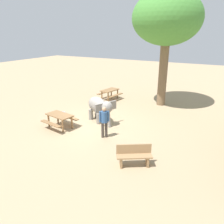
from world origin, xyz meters
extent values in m
plane|color=tan|center=(0.00, 0.00, 0.00)|extent=(60.00, 60.00, 0.00)
cylinder|color=gray|center=(-0.43, 0.29, 0.31)|extent=(0.27, 0.27, 0.62)
cylinder|color=gray|center=(-0.04, 0.11, 0.31)|extent=(0.27, 0.27, 0.62)
cylinder|color=gray|center=(-0.79, -0.48, 0.31)|extent=(0.27, 0.27, 0.62)
cylinder|color=gray|center=(-0.39, -0.66, 0.31)|extent=(0.27, 0.27, 0.62)
ellipsoid|color=gray|center=(-0.41, -0.19, 1.00)|extent=(1.37, 1.74, 0.93)
sphere|color=gray|center=(-0.01, 0.69, 1.11)|extent=(0.66, 0.66, 0.66)
cone|color=gray|center=(0.09, 0.92, 0.52)|extent=(0.21, 0.21, 1.05)
cube|color=gray|center=(-0.45, 0.78, 1.11)|extent=(0.53, 0.30, 0.50)
cube|color=gray|center=(0.35, 0.42, 1.11)|extent=(0.53, 0.30, 0.50)
cylinder|color=#3F3833|center=(1.40, 1.25, 0.41)|extent=(0.14, 0.14, 0.82)
cylinder|color=#3F3833|center=(1.29, 1.39, 0.41)|extent=(0.14, 0.14, 0.82)
cylinder|color=#33598C|center=(1.34, 1.32, 1.11)|extent=(0.32, 0.32, 0.58)
sphere|color=tan|center=(1.34, 1.32, 1.51)|extent=(0.22, 0.22, 0.22)
cylinder|color=#33598C|center=(1.48, 1.16, 1.12)|extent=(0.09, 0.09, 0.55)
cylinder|color=#33598C|center=(1.21, 1.48, 1.12)|extent=(0.09, 0.09, 0.55)
cylinder|color=brown|center=(-5.35, 2.20, 2.29)|extent=(0.61, 0.61, 4.57)
ellipsoid|color=#478C38|center=(-5.35, 2.20, 5.92)|extent=(4.96, 4.55, 3.52)
cube|color=#9E7A51|center=(3.00, 3.67, 0.45)|extent=(1.08, 1.40, 0.06)
cube|color=#9E7A51|center=(2.86, 3.58, 0.68)|extent=(0.79, 1.22, 0.40)
cube|color=#9E7A51|center=(2.72, 4.11, 0.21)|extent=(0.35, 0.26, 0.42)
cube|color=#9E7A51|center=(3.28, 3.22, 0.21)|extent=(0.35, 0.26, 0.42)
cube|color=olive|center=(1.48, -1.46, 0.75)|extent=(1.03, 1.61, 0.06)
cylinder|color=olive|center=(1.26, -0.82, 0.36)|extent=(0.10, 0.10, 0.72)
cylinder|color=olive|center=(1.90, -0.92, 0.36)|extent=(0.10, 0.10, 0.72)
cylinder|color=olive|center=(1.07, -2.00, 0.36)|extent=(0.10, 0.10, 0.72)
cylinder|color=olive|center=(1.70, -2.10, 0.36)|extent=(0.10, 0.10, 0.72)
cube|color=olive|center=(0.87, -1.36, 0.44)|extent=(0.48, 1.52, 0.05)
cube|color=olive|center=(2.09, -1.56, 0.44)|extent=(0.48, 1.52, 0.05)
cube|color=olive|center=(-4.71, -1.76, 0.75)|extent=(1.61, 1.04, 0.06)
cylinder|color=olive|center=(-4.07, -1.54, 0.36)|extent=(0.10, 0.10, 0.72)
cylinder|color=olive|center=(-4.17, -2.18, 0.36)|extent=(0.10, 0.10, 0.72)
cylinder|color=olive|center=(-5.25, -1.34, 0.36)|extent=(0.10, 0.10, 0.72)
cylinder|color=olive|center=(-5.36, -1.98, 0.36)|extent=(0.10, 0.10, 0.72)
cube|color=olive|center=(-4.61, -1.15, 0.44)|extent=(1.52, 0.49, 0.05)
cube|color=olive|center=(-4.82, -2.37, 0.44)|extent=(1.52, 0.49, 0.05)
cylinder|color=gray|center=(0.15, -2.45, 0.16)|extent=(0.36, 0.36, 0.32)
camera|label=1|loc=(10.07, 6.53, 5.03)|focal=35.44mm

